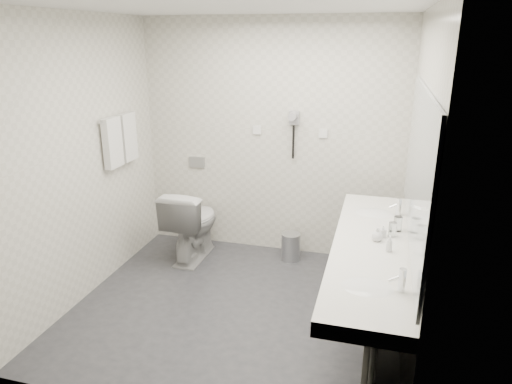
% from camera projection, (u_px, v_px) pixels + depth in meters
% --- Properties ---
extents(floor, '(2.80, 2.80, 0.00)m').
position_uv_depth(floor, '(235.00, 307.00, 4.16)').
color(floor, '#2A2B2F').
rests_on(floor, ground).
extents(ceiling, '(2.80, 2.80, 0.00)m').
position_uv_depth(ceiling, '(230.00, 6.00, 3.37)').
color(ceiling, silver).
rests_on(ceiling, wall_back).
extents(wall_back, '(2.80, 0.00, 2.80)m').
position_uv_depth(wall_back, '(271.00, 140.00, 4.96)').
color(wall_back, beige).
rests_on(wall_back, floor).
extents(wall_front, '(2.80, 0.00, 2.80)m').
position_uv_depth(wall_front, '(161.00, 236.00, 2.58)').
color(wall_front, beige).
rests_on(wall_front, floor).
extents(wall_left, '(0.00, 2.60, 2.60)m').
position_uv_depth(wall_left, '(82.00, 161.00, 4.12)').
color(wall_left, beige).
rests_on(wall_left, floor).
extents(wall_right, '(0.00, 2.60, 2.60)m').
position_uv_depth(wall_right, '(415.00, 187.00, 3.42)').
color(wall_right, beige).
rests_on(wall_right, floor).
extents(vanity_counter, '(0.55, 2.20, 0.10)m').
position_uv_depth(vanity_counter, '(371.00, 250.00, 3.45)').
color(vanity_counter, silver).
rests_on(vanity_counter, floor).
extents(vanity_panel, '(0.03, 2.15, 0.75)m').
position_uv_depth(vanity_panel, '(370.00, 300.00, 3.57)').
color(vanity_panel, gray).
rests_on(vanity_panel, floor).
extents(vanity_post_far, '(0.06, 0.06, 0.75)m').
position_uv_depth(vanity_post_far, '(377.00, 245.00, 4.52)').
color(vanity_post_far, silver).
rests_on(vanity_post_far, floor).
extents(mirror, '(0.02, 2.20, 1.05)m').
position_uv_depth(mirror, '(417.00, 167.00, 3.17)').
color(mirror, '#B2BCC6').
rests_on(mirror, wall_right).
extents(basin_near, '(0.40, 0.31, 0.05)m').
position_uv_depth(basin_near, '(367.00, 289.00, 2.84)').
color(basin_near, silver).
rests_on(basin_near, vanity_counter).
extents(basin_far, '(0.40, 0.31, 0.05)m').
position_uv_depth(basin_far, '(374.00, 214.00, 4.03)').
color(basin_far, silver).
rests_on(basin_far, vanity_counter).
extents(faucet_near, '(0.04, 0.04, 0.15)m').
position_uv_depth(faucet_near, '(402.00, 280.00, 2.76)').
color(faucet_near, silver).
rests_on(faucet_near, vanity_counter).
extents(faucet_far, '(0.04, 0.04, 0.15)m').
position_uv_depth(faucet_far, '(399.00, 207.00, 3.95)').
color(faucet_far, silver).
rests_on(faucet_far, vanity_counter).
extents(soap_bottle_a, '(0.06, 0.06, 0.10)m').
position_uv_depth(soap_bottle_a, '(383.00, 231.00, 3.52)').
color(soap_bottle_a, beige).
rests_on(soap_bottle_a, vanity_counter).
extents(soap_bottle_b, '(0.11, 0.11, 0.10)m').
position_uv_depth(soap_bottle_b, '(377.00, 234.00, 3.46)').
color(soap_bottle_b, beige).
rests_on(soap_bottle_b, vanity_counter).
extents(soap_bottle_c, '(0.06, 0.06, 0.12)m').
position_uv_depth(soap_bottle_c, '(389.00, 244.00, 3.29)').
color(soap_bottle_c, beige).
rests_on(soap_bottle_c, vanity_counter).
extents(glass_left, '(0.08, 0.08, 0.11)m').
position_uv_depth(glass_left, '(393.00, 230.00, 3.53)').
color(glass_left, silver).
rests_on(glass_left, vanity_counter).
extents(glass_right, '(0.07, 0.07, 0.12)m').
position_uv_depth(glass_right, '(398.00, 224.00, 3.63)').
color(glass_right, silver).
rests_on(glass_right, vanity_counter).
extents(toilet, '(0.45, 0.78, 0.79)m').
position_uv_depth(toilet, '(192.00, 223.00, 5.00)').
color(toilet, silver).
rests_on(toilet, floor).
extents(flush_plate, '(0.18, 0.02, 0.12)m').
position_uv_depth(flush_plate, '(197.00, 162.00, 5.25)').
color(flush_plate, '#B2B5BA').
rests_on(flush_plate, wall_back).
extents(pedal_bin, '(0.27, 0.27, 0.29)m').
position_uv_depth(pedal_bin, '(291.00, 247.00, 5.01)').
color(pedal_bin, '#B2B5BA').
rests_on(pedal_bin, floor).
extents(bin_lid, '(0.20, 0.20, 0.02)m').
position_uv_depth(bin_lid, '(291.00, 234.00, 4.97)').
color(bin_lid, '#B2B5BA').
rests_on(bin_lid, pedal_bin).
extents(towel_rail, '(0.02, 0.62, 0.02)m').
position_uv_depth(towel_rail, '(117.00, 117.00, 4.51)').
color(towel_rail, silver).
rests_on(towel_rail, wall_left).
extents(towel_near, '(0.07, 0.24, 0.48)m').
position_uv_depth(towel_near, '(113.00, 143.00, 4.45)').
color(towel_near, silver).
rests_on(towel_near, towel_rail).
extents(towel_far, '(0.07, 0.24, 0.48)m').
position_uv_depth(towel_far, '(128.00, 137.00, 4.71)').
color(towel_far, silver).
rests_on(towel_far, towel_rail).
extents(dryer_cradle, '(0.10, 0.04, 0.14)m').
position_uv_depth(dryer_cradle, '(294.00, 118.00, 4.79)').
color(dryer_cradle, gray).
rests_on(dryer_cradle, wall_back).
extents(dryer_barrel, '(0.08, 0.14, 0.08)m').
position_uv_depth(dryer_barrel, '(293.00, 116.00, 4.71)').
color(dryer_barrel, gray).
rests_on(dryer_barrel, dryer_cradle).
extents(dryer_cord, '(0.02, 0.02, 0.35)m').
position_uv_depth(dryer_cord, '(293.00, 142.00, 4.85)').
color(dryer_cord, black).
rests_on(dryer_cord, dryer_cradle).
extents(switch_plate_a, '(0.09, 0.02, 0.09)m').
position_uv_depth(switch_plate_a, '(257.00, 130.00, 4.95)').
color(switch_plate_a, silver).
rests_on(switch_plate_a, wall_back).
extents(switch_plate_b, '(0.09, 0.02, 0.09)m').
position_uv_depth(switch_plate_b, '(323.00, 133.00, 4.78)').
color(switch_plate_b, silver).
rests_on(switch_plate_b, wall_back).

